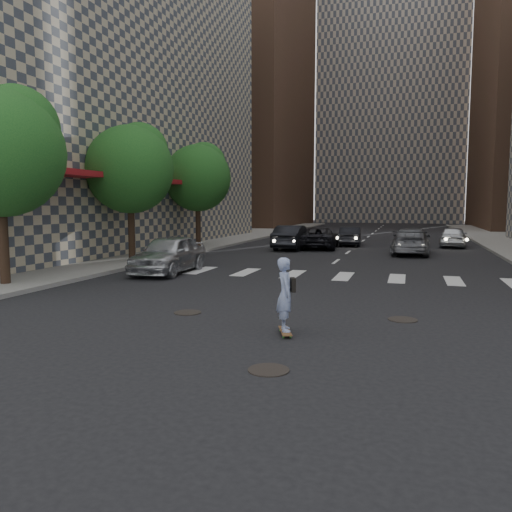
{
  "coord_description": "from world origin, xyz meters",
  "views": [
    {
      "loc": [
        3.39,
        -10.32,
        2.77
      ],
      "look_at": [
        -0.81,
        3.31,
        1.3
      ],
      "focal_mm": 35.0,
      "sensor_mm": 36.0,
      "label": 1
    }
  ],
  "objects": [
    {
      "name": "silver_sedan",
      "position": [
        -5.95,
        7.94,
        0.78
      ],
      "size": [
        1.99,
        4.62,
        1.55
      ],
      "primitive_type": "imported",
      "rotation": [
        0.0,
        0.0,
        0.03
      ],
      "color": "silver",
      "rests_on": "ground"
    },
    {
      "name": "tower_center",
      "position": [
        0.0,
        78.0,
        24.0
      ],
      "size": [
        22.0,
        20.0,
        48.0
      ],
      "primitive_type": "cube",
      "color": "#ADA08E",
      "rests_on": "ground"
    },
    {
      "name": "tree_a",
      "position": [
        -9.45,
        3.14,
        4.65
      ],
      "size": [
        4.2,
        4.2,
        6.6
      ],
      "color": "#382619",
      "rests_on": "sidewalk_left"
    },
    {
      "name": "tower_left",
      "position": [
        -20.0,
        55.0,
        20.0
      ],
      "size": [
        18.0,
        24.0,
        40.0
      ],
      "primitive_type": "cube",
      "color": "brown",
      "rests_on": "ground"
    },
    {
      "name": "building_left",
      "position": [
        -18.49,
        18.48,
        12.48
      ],
      "size": [
        16.4,
        33.0,
        25.0
      ],
      "color": "tan",
      "rests_on": "ground"
    },
    {
      "name": "ground",
      "position": [
        0.0,
        0.0,
        0.0
      ],
      "size": [
        160.0,
        160.0,
        0.0
      ],
      "primitive_type": "plane",
      "color": "black",
      "rests_on": "ground"
    },
    {
      "name": "manhole_c",
      "position": [
        3.3,
        2.0,
        0.01
      ],
      "size": [
        0.7,
        0.7,
        0.02
      ],
      "primitive_type": "cylinder",
      "color": "black",
      "rests_on": "ground"
    },
    {
      "name": "traffic_car_b",
      "position": [
        3.51,
        18.88,
        0.73
      ],
      "size": [
        2.23,
        5.1,
        1.46
      ],
      "primitive_type": "imported",
      "rotation": [
        0.0,
        0.0,
        3.1
      ],
      "color": "#595B61",
      "rests_on": "ground"
    },
    {
      "name": "traffic_car_a",
      "position": [
        -3.56,
        20.0,
        0.75
      ],
      "size": [
        1.7,
        4.59,
        1.5
      ],
      "primitive_type": "imported",
      "rotation": [
        0.0,
        0.0,
        3.12
      ],
      "color": "black",
      "rests_on": "ground"
    },
    {
      "name": "traffic_car_d",
      "position": [
        6.17,
        24.72,
        0.68
      ],
      "size": [
        2.07,
        4.18,
        1.37
      ],
      "primitive_type": "imported",
      "rotation": [
        0.0,
        0.0,
        3.03
      ],
      "color": "silver",
      "rests_on": "ground"
    },
    {
      "name": "sidewalk_left",
      "position": [
        -14.5,
        20.0,
        0.07
      ],
      "size": [
        13.0,
        80.0,
        0.15
      ],
      "primitive_type": "cube",
      "color": "gray",
      "rests_on": "ground"
    },
    {
      "name": "traffic_car_e",
      "position": [
        -0.45,
        24.0,
        0.64
      ],
      "size": [
        1.62,
        3.95,
        1.27
      ],
      "primitive_type": "imported",
      "rotation": [
        0.0,
        0.0,
        3.21
      ],
      "color": "black",
      "rests_on": "ground"
    },
    {
      "name": "manhole_a",
      "position": [
        1.2,
        -2.5,
        0.01
      ],
      "size": [
        0.7,
        0.7,
        0.02
      ],
      "primitive_type": "cylinder",
      "color": "black",
      "rests_on": "ground"
    },
    {
      "name": "tree_b",
      "position": [
        -9.45,
        11.14,
        4.65
      ],
      "size": [
        4.2,
        4.2,
        6.6
      ],
      "color": "#382619",
      "rests_on": "sidewalk_left"
    },
    {
      "name": "traffic_car_c",
      "position": [
        -2.08,
        21.08,
        0.68
      ],
      "size": [
        2.62,
        5.04,
        1.36
      ],
      "primitive_type": "imported",
      "rotation": [
        0.0,
        0.0,
        3.22
      ],
      "color": "black",
      "rests_on": "ground"
    },
    {
      "name": "skateboarder",
      "position": [
        0.91,
        -0.14,
        0.87
      ],
      "size": [
        0.56,
        0.85,
        1.66
      ],
      "rotation": [
        0.0,
        0.0,
        0.36
      ],
      "color": "brown",
      "rests_on": "ground"
    },
    {
      "name": "manhole_b",
      "position": [
        -2.0,
        1.2,
        0.01
      ],
      "size": [
        0.7,
        0.7,
        0.02
      ],
      "primitive_type": "cylinder",
      "color": "black",
      "rests_on": "ground"
    },
    {
      "name": "tree_c",
      "position": [
        -9.45,
        19.14,
        4.65
      ],
      "size": [
        4.2,
        4.2,
        6.6
      ],
      "color": "#382619",
      "rests_on": "sidewalk_left"
    }
  ]
}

